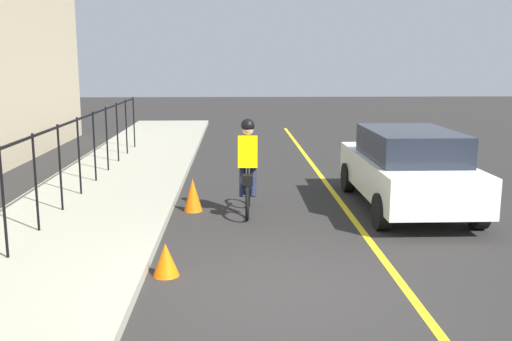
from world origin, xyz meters
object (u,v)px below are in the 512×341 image
object	(u,v)px
patrol_sedan	(407,167)
traffic_cone_near	(166,260)
traffic_cone_far	(193,195)
cyclist_lead	(248,167)

from	to	relation	value
patrol_sedan	traffic_cone_near	size ratio (longest dim) A/B	9.67
traffic_cone_near	traffic_cone_far	world-z (taller)	traffic_cone_far
traffic_cone_far	traffic_cone_near	bearing A→B (deg)	177.86
cyclist_lead	patrol_sedan	world-z (taller)	cyclist_lead
cyclist_lead	traffic_cone_far	size ratio (longest dim) A/B	2.84
cyclist_lead	patrol_sedan	bearing A→B (deg)	-81.51
cyclist_lead	traffic_cone_near	xyz separation A→B (m)	(-3.20, 1.19, -0.68)
cyclist_lead	traffic_cone_near	distance (m)	3.48
patrol_sedan	traffic_cone_near	distance (m)	5.61
patrol_sedan	traffic_cone_far	xyz separation A→B (m)	(-0.07, 4.20, -0.50)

